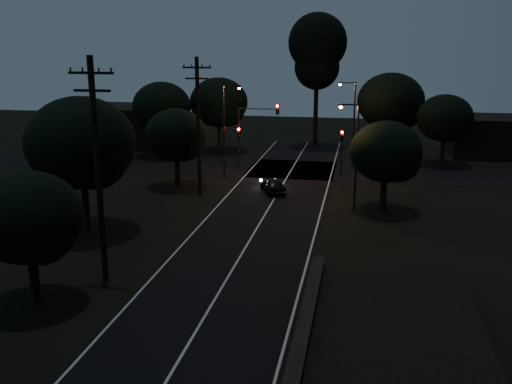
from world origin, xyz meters
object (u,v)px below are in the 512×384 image
(streetlight_b, at_px, (352,118))
(car, at_px, (273,185))
(tall_pine, at_px, (317,51))
(signal_right, at_px, (342,145))
(streetlight_a, at_px, (226,124))
(signal_left, at_px, (239,141))
(utility_pole_mid, at_px, (98,168))
(signal_mast, at_px, (257,125))
(streetlight_c, at_px, (354,149))
(utility_pole_far, at_px, (198,124))

(streetlight_b, distance_m, car, 12.73)
(tall_pine, relative_size, signal_right, 3.58)
(signal_right, xyz_separation_m, streetlight_a, (-9.91, -1.99, 1.80))
(signal_left, relative_size, car, 1.14)
(utility_pole_mid, distance_m, signal_left, 25.19)
(signal_right, relative_size, signal_mast, 0.66)
(streetlight_a, bearing_deg, streetlight_b, 29.48)
(tall_pine, xyz_separation_m, streetlight_a, (-6.31, -17.00, -5.96))
(tall_pine, relative_size, streetlight_c, 1.96)
(tall_pine, xyz_separation_m, streetlight_c, (4.83, -25.00, -6.24))
(utility_pole_far, relative_size, streetlight_c, 1.40)
(utility_pole_far, relative_size, signal_mast, 1.68)
(streetlight_a, bearing_deg, car, -43.40)
(signal_mast, bearing_deg, utility_pole_mid, -97.04)
(tall_pine, height_order, signal_left, tall_pine)
(utility_pole_mid, xyz_separation_m, utility_pole_far, (0.00, 17.00, -0.25))
(tall_pine, xyz_separation_m, signal_mast, (-3.91, -15.01, -6.26))
(signal_mast, height_order, car, signal_mast)
(tall_pine, relative_size, car, 4.09)
(signal_mast, bearing_deg, tall_pine, 75.38)
(utility_pole_far, height_order, signal_right, utility_pole_far)
(utility_pole_mid, xyz_separation_m, tall_pine, (7.00, 40.00, 4.86))
(utility_pole_mid, height_order, signal_mast, utility_pole_mid)
(streetlight_a, height_order, streetlight_b, same)
(tall_pine, height_order, streetlight_c, tall_pine)
(utility_pole_far, distance_m, tall_pine, 24.58)
(streetlight_c, xyz_separation_m, car, (-6.23, 3.36, -3.74))
(utility_pole_far, bearing_deg, signal_left, 80.06)
(utility_pole_far, height_order, signal_mast, utility_pole_far)
(streetlight_b, distance_m, streetlight_c, 14.01)
(utility_pole_far, distance_m, streetlight_c, 12.05)
(streetlight_c, bearing_deg, streetlight_a, 144.31)
(signal_mast, distance_m, streetlight_c, 13.28)
(utility_pole_mid, bearing_deg, car, 73.03)
(streetlight_a, bearing_deg, signal_mast, 39.77)
(signal_mast, bearing_deg, signal_left, -179.87)
(car, bearing_deg, streetlight_b, -141.50)
(signal_left, height_order, streetlight_a, streetlight_a)
(signal_left, distance_m, streetlight_b, 10.84)
(signal_left, height_order, streetlight_b, streetlight_b)
(tall_pine, distance_m, signal_right, 17.28)
(signal_left, height_order, streetlight_c, streetlight_c)
(streetlight_c, bearing_deg, streetlight_b, 92.14)
(signal_right, bearing_deg, utility_pole_mid, -112.99)
(signal_right, height_order, streetlight_b, streetlight_b)
(utility_pole_far, xyz_separation_m, signal_mast, (3.09, 7.99, -1.15))
(utility_pole_mid, relative_size, signal_left, 2.68)
(utility_pole_mid, height_order, signal_left, utility_pole_mid)
(streetlight_b, bearing_deg, signal_mast, -154.01)
(signal_left, bearing_deg, tall_pine, 69.54)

